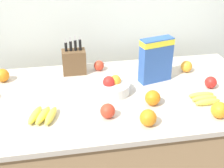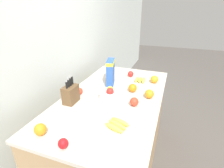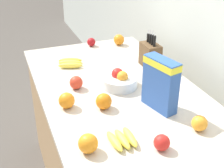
# 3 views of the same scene
# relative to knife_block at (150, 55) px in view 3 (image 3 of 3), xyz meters

# --- Properties ---
(counter) EXTENTS (1.72, 0.92, 0.90)m
(counter) POSITION_rel_knife_block_xyz_m (0.26, -0.33, -0.53)
(counter) COLOR tan
(counter) RESTS_ON ground_plane
(knife_block) EXTENTS (0.16, 0.10, 0.27)m
(knife_block) POSITION_rel_knife_block_xyz_m (0.00, 0.00, 0.00)
(knife_block) COLOR brown
(knife_block) RESTS_ON counter
(cereal_box) EXTENTS (0.22, 0.12, 0.29)m
(cereal_box) POSITION_rel_knife_block_xyz_m (0.50, -0.20, 0.07)
(cereal_box) COLOR #2D56A8
(cereal_box) RESTS_ON counter
(fruit_bowl) EXTENTS (0.22, 0.22, 0.11)m
(fruit_bowl) POSITION_rel_knife_block_xyz_m (0.20, -0.31, -0.04)
(fruit_bowl) COLOR silver
(fruit_bowl) RESTS_ON counter
(banana_bunch_left) EXTENTS (0.17, 0.19, 0.04)m
(banana_bunch_left) POSITION_rel_knife_block_xyz_m (-0.20, -0.52, -0.06)
(banana_bunch_left) COLOR yellow
(banana_bunch_left) RESTS_ON counter
(banana_bunch_right) EXTENTS (0.16, 0.12, 0.04)m
(banana_bunch_right) POSITION_rel_knife_block_xyz_m (0.71, -0.50, -0.07)
(banana_bunch_right) COLOR yellow
(banana_bunch_right) RESTS_ON counter
(apple_rear) EXTENTS (0.07, 0.07, 0.07)m
(apple_rear) POSITION_rel_knife_block_xyz_m (0.17, 0.01, -0.05)
(apple_rear) COLOR red
(apple_rear) RESTS_ON counter
(apple_middle) EXTENTS (0.07, 0.07, 0.07)m
(apple_middle) POSITION_rel_knife_block_xyz_m (0.82, -0.36, -0.05)
(apple_middle) COLOR red
(apple_middle) RESTS_ON counter
(apple_by_knife_block) EXTENTS (0.07, 0.07, 0.07)m
(apple_by_knife_block) POSITION_rel_knife_block_xyz_m (-0.52, -0.26, -0.05)
(apple_by_knife_block) COLOR #A31419
(apple_by_knife_block) RESTS_ON counter
(apple_near_bananas) EXTENTS (0.08, 0.08, 0.08)m
(apple_near_bananas) POSITION_rel_knife_block_xyz_m (0.13, -0.56, -0.05)
(apple_near_bananas) COLOR red
(apple_near_bananas) RESTS_ON counter
(orange_mid_right) EXTENTS (0.09, 0.09, 0.09)m
(orange_mid_right) POSITION_rel_knife_block_xyz_m (0.40, -0.48, -0.04)
(orange_mid_right) COLOR orange
(orange_mid_right) RESTS_ON counter
(orange_front_left) EXTENTS (0.09, 0.09, 0.09)m
(orange_front_left) POSITION_rel_knife_block_xyz_m (-0.46, -0.04, -0.04)
(orange_front_left) COLOR orange
(orange_front_left) RESTS_ON counter
(orange_by_cereal) EXTENTS (0.09, 0.09, 0.09)m
(orange_by_cereal) POSITION_rel_knife_block_xyz_m (0.71, -0.67, -0.04)
(orange_by_cereal) COLOR orange
(orange_by_cereal) RESTS_ON counter
(orange_front_center) EXTENTS (0.08, 0.08, 0.08)m
(orange_front_center) POSITION_rel_knife_block_xyz_m (0.75, -0.12, -0.05)
(orange_front_center) COLOR orange
(orange_front_center) RESTS_ON counter
(orange_mid_left) EXTENTS (0.09, 0.09, 0.09)m
(orange_mid_left) POSITION_rel_knife_block_xyz_m (0.33, -0.67, -0.04)
(orange_mid_left) COLOR orange
(orange_mid_left) RESTS_ON counter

